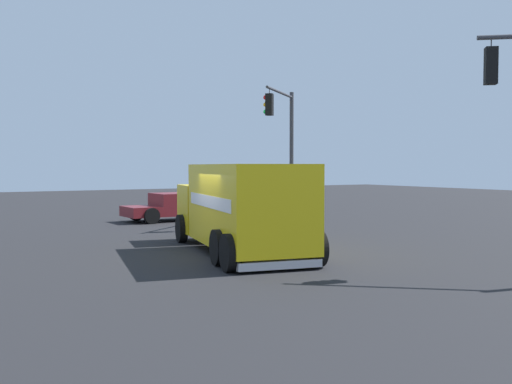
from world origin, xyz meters
TOP-DOWN VIEW (x-y plane):
  - ground_plane at (0.00, 0.00)m, footprint 100.00×100.00m
  - delivery_truck at (0.50, -0.81)m, footprint 8.01×4.17m
  - traffic_light_secondary at (7.79, -7.31)m, footprint 2.74×3.19m
  - pickup_maroon at (11.67, -3.28)m, footprint 2.41×5.27m

SIDE VIEW (x-z plane):
  - ground_plane at x=0.00m, z-range 0.00..0.00m
  - pickup_maroon at x=11.67m, z-range 0.04..1.42m
  - delivery_truck at x=0.50m, z-range 0.06..2.85m
  - traffic_light_secondary at x=7.79m, z-range 0.98..7.37m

